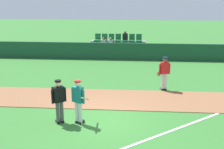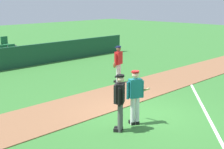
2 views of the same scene
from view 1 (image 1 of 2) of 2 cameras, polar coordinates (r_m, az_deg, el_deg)
ground_plane at (r=11.51m, az=-2.11°, el=-9.06°), size 80.00×80.00×0.00m
infield_dirt_path at (r=13.55m, az=-1.06°, el=-4.92°), size 28.00×2.60×0.03m
foul_line_chalk at (r=11.14m, az=13.38°, el=-10.41°), size 9.48×7.51×0.01m
dugout_fence at (r=21.13m, az=0.98°, el=4.69°), size 20.00×0.16×1.26m
stadium_bleachers at (r=22.58m, az=1.17°, el=5.11°), size 4.45×2.10×1.90m
batter_teal_jersey at (r=10.89m, az=-6.79°, el=-5.15°), size 0.63×0.80×1.76m
umpire_home_plate at (r=11.02m, az=-10.65°, el=-4.88°), size 0.53×0.47×1.76m
runner_red_jersey at (r=14.69m, az=10.44°, el=0.42°), size 0.67×0.36×1.76m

